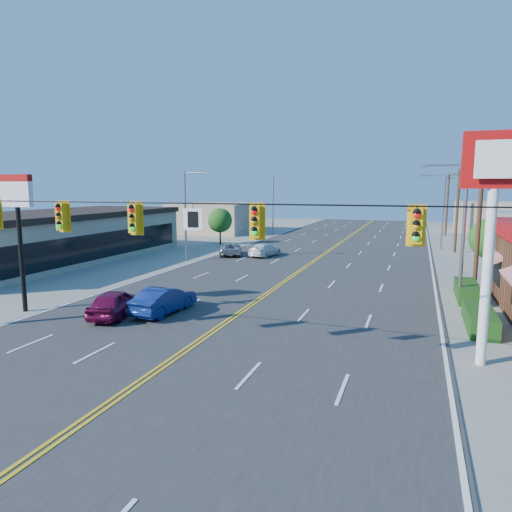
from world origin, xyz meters
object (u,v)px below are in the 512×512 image
(pizza_hut_sign, at_px, (18,214))
(car_magenta, at_px, (115,304))
(signal_span, at_px, (160,234))
(car_blue, at_px, (164,301))
(car_white, at_px, (265,250))
(car_silver, at_px, (231,250))
(kfc_pylon, at_px, (493,202))

(pizza_hut_sign, xyz_separation_m, car_magenta, (5.23, 0.67, -4.50))
(car_magenta, bearing_deg, signal_span, 126.66)
(car_blue, xyz_separation_m, car_white, (-1.36, 20.67, -0.07))
(car_blue, distance_m, car_white, 20.71)
(car_magenta, relative_size, car_silver, 0.93)
(kfc_pylon, relative_size, car_silver, 1.96)
(signal_span, relative_size, car_magenta, 6.05)
(signal_span, distance_m, car_white, 27.50)
(pizza_hut_sign, bearing_deg, car_blue, 15.69)
(car_blue, bearing_deg, car_silver, -72.53)
(car_blue, height_order, car_white, car_blue)
(signal_span, xyz_separation_m, kfc_pylon, (11.12, 4.00, 1.16))
(kfc_pylon, relative_size, car_white, 2.01)
(car_white, bearing_deg, kfc_pylon, 135.94)
(car_blue, bearing_deg, car_white, -81.83)
(kfc_pylon, bearing_deg, car_white, 125.33)
(car_blue, bearing_deg, signal_span, 125.28)
(kfc_pylon, bearing_deg, car_magenta, 177.71)
(kfc_pylon, relative_size, pizza_hut_sign, 1.24)
(car_white, bearing_deg, car_magenta, 98.84)
(car_white, bearing_deg, car_blue, 104.38)
(signal_span, bearing_deg, car_white, 100.56)
(kfc_pylon, bearing_deg, pizza_hut_sign, 180.00)
(signal_span, distance_m, pizza_hut_sign, 11.60)
(signal_span, distance_m, kfc_pylon, 11.87)
(car_silver, bearing_deg, kfc_pylon, 110.58)
(pizza_hut_sign, bearing_deg, signal_span, -20.19)
(signal_span, bearing_deg, pizza_hut_sign, 159.81)
(car_blue, xyz_separation_m, car_silver, (-4.69, 20.17, -0.08))
(pizza_hut_sign, distance_m, car_silver, 22.83)
(signal_span, xyz_separation_m, pizza_hut_sign, (-10.88, 4.00, 0.30))
(pizza_hut_sign, height_order, car_magenta, pizza_hut_sign)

